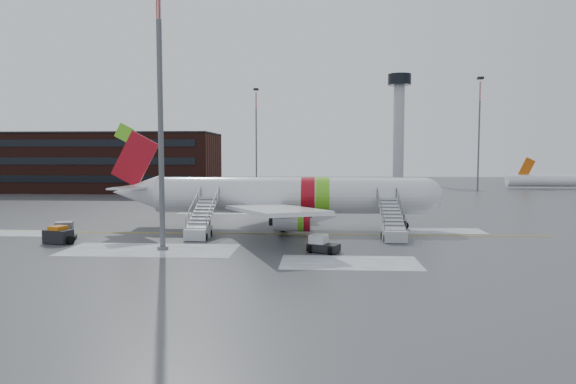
# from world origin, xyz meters

# --- Properties ---
(ground) EXTENTS (260.00, 260.00, 0.00)m
(ground) POSITION_xyz_m (0.00, 0.00, 0.00)
(ground) COLOR #494C4F
(ground) RESTS_ON ground
(airliner) EXTENTS (35.03, 32.97, 11.18)m
(airliner) POSITION_xyz_m (3.67, 3.02, 3.42)
(airliner) COLOR white
(airliner) RESTS_ON ground
(airstair_fwd) EXTENTS (2.05, 7.70, 3.48)m
(airstair_fwd) POSITION_xyz_m (14.53, -3.52, 1.06)
(airstair_fwd) COLOR #B1B3B8
(airstair_fwd) RESTS_ON ground
(airstair_aft) EXTENTS (2.05, 7.70, 3.48)m
(airstair_aft) POSITION_xyz_m (-3.37, -3.52, 1.06)
(airstair_aft) COLOR #B7BABF
(airstair_aft) RESTS_ON ground
(pushback_tug) EXTENTS (2.78, 2.52, 1.40)m
(pushback_tug) POSITION_xyz_m (7.98, -10.09, 0.62)
(pushback_tug) COLOR black
(pushback_tug) RESTS_ON ground
(uld_container) EXTENTS (2.37, 2.04, 1.64)m
(uld_container) POSITION_xyz_m (-15.55, -5.40, 0.76)
(uld_container) COLOR black
(uld_container) RESTS_ON ground
(baggage_tractor) EXTENTS (3.13, 1.99, 1.55)m
(baggage_tractor) POSITION_xyz_m (-15.08, -7.44, 0.66)
(baggage_tractor) COLOR black
(baggage_tractor) RESTS_ON ground
(light_mast_near) EXTENTS (1.20, 1.20, 23.38)m
(light_mast_near) POSITION_xyz_m (-5.02, -9.81, 12.16)
(light_mast_near) COLOR #595B60
(light_mast_near) RESTS_ON ground
(terminal_building) EXTENTS (62.00, 16.11, 12.30)m
(terminal_building) POSITION_xyz_m (-45.00, 54.98, 6.20)
(terminal_building) COLOR #3F1E16
(terminal_building) RESTS_ON ground
(control_tower) EXTENTS (6.40, 6.40, 30.00)m
(control_tower) POSITION_xyz_m (30.00, 95.00, 18.75)
(control_tower) COLOR #B2B5BA
(control_tower) RESTS_ON ground
(light_mast_far_ne) EXTENTS (1.20, 1.20, 24.25)m
(light_mast_far_ne) POSITION_xyz_m (42.00, 62.00, 13.84)
(light_mast_far_ne) COLOR #595B60
(light_mast_far_ne) RESTS_ON ground
(light_mast_far_n) EXTENTS (1.20, 1.20, 24.25)m
(light_mast_far_n) POSITION_xyz_m (-8.00, 78.00, 13.84)
(light_mast_far_n) COLOR #595B60
(light_mast_far_n) RESTS_ON ground
(distant_aircraft) EXTENTS (35.00, 18.00, 8.00)m
(distant_aircraft) POSITION_xyz_m (62.50, 64.00, 0.00)
(distant_aircraft) COLOR #D8590C
(distant_aircraft) RESTS_ON ground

